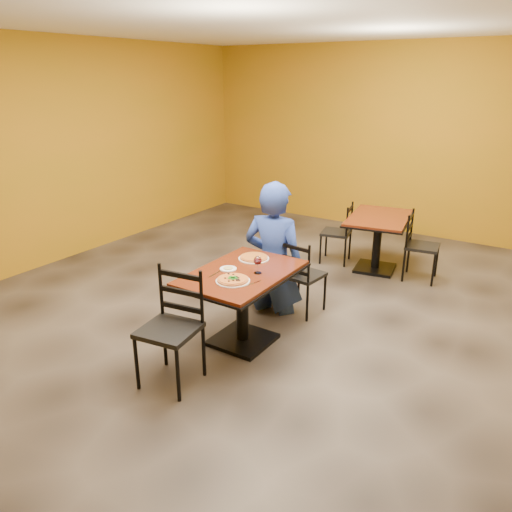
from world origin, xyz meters
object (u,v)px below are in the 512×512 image
Objects in this scene: plate_main at (233,281)px; side_plate at (228,269)px; chair_second_left at (336,233)px; wine_glass at (258,264)px; table_main at (242,290)px; pizza_far at (254,257)px; chair_main_far at (303,275)px; plate_far at (254,259)px; table_second at (378,231)px; pizza_main at (233,279)px; chair_second_right at (422,247)px; diner at (274,247)px; chair_main_near at (169,331)px.

plate_main is 1.94× the size of side_plate.
chair_second_left is 4.68× the size of wine_glass.
pizza_far reaches higher than table_main.
plate_main is at bearing -74.28° from table_main.
chair_main_far is 1.22m from plate_main.
table_main is at bearing -161.56° from wine_glass.
wine_glass is (0.24, -0.29, 0.08)m from plate_far.
table_second is at bearing 77.14° from pizza_far.
table_second is at bearing 82.88° from pizza_main.
side_plate reaches higher than table_second.
side_plate is (-0.56, -2.59, 0.20)m from table_second.
chair_second_right reaches higher than chair_main_far.
plate_main is at bearing 153.57° from chair_second_right.
chair_second_left is 0.96× the size of chair_second_right.
pizza_far is (-1.10, -2.23, 0.33)m from chair_second_right.
chair_second_left is 0.58× the size of diner.
chair_main_far reaches higher than side_plate.
diner is 4.71× the size of plate_main.
pizza_far is 1.75× the size of side_plate.
table_main is 0.32m from plate_main.
chair_main_far reaches higher than table_second.
pizza_far is at bearing 71.67° from chair_main_far.
side_plate is (-0.05, -0.37, -0.02)m from pizza_far.
plate_main is at bearing -7.01° from chair_second_left.
chair_second_left is at bearing 92.20° from pizza_far.
wine_glass is at bearing 94.16° from chair_main_far.
chair_main_near is 6.20× the size of side_plate.
chair_second_right is (1.14, 3.47, -0.06)m from chair_main_near.
pizza_far is 1.56× the size of wine_glass.
chair_main_far is at bearing 84.64° from pizza_main.
pizza_far is at bearing -102.86° from table_second.
chair_main_near is 0.73m from plate_main.
table_second is 1.85m from diner.
wine_glass reaches higher than table_second.
chair_main_far is at bearing 71.48° from side_plate.
chair_main_far is 5.39× the size of side_plate.
chair_second_right is (1.19, 0.00, 0.02)m from chair_second_left.
pizza_far is (-0.16, 0.58, 0.00)m from pizza_main.
plate_main is 0.31m from wine_glass.
chair_main_far reaches higher than pizza_main.
chair_main_near is 1.04m from wine_glass.
chair_second_right is at bearing -130.21° from diner.
table_main is at bearing 85.39° from chair_main_far.
side_plate is at bearing 82.52° from diner.
diner is (-0.31, -0.11, 0.30)m from chair_main_far.
chair_main_near is 1.15× the size of chair_main_far.
chair_second_right is 2.12m from diner.
chair_second_right is at bearing 66.01° from side_plate.
pizza_main is at bearing 65.45° from chair_main_near.
table_second is at bearing 77.81° from side_plate.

